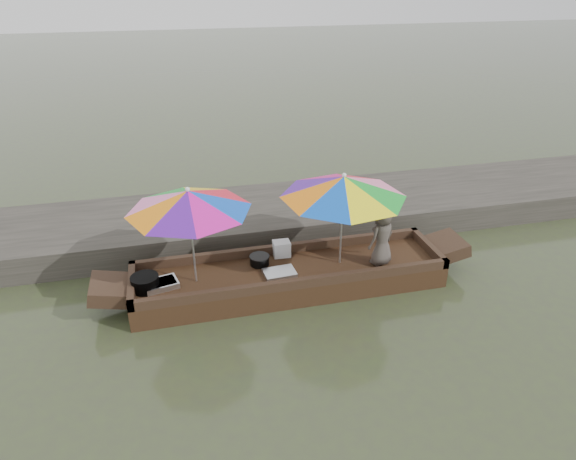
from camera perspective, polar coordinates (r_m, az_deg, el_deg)
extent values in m
plane|color=#3B4826|center=(8.40, 0.16, -6.39)|extent=(80.00, 80.00, 0.00)
cube|color=#2D2B26|center=(10.15, -2.83, 1.49)|extent=(22.00, 2.20, 0.50)
cube|color=black|center=(8.30, 0.17, -5.38)|extent=(4.95, 1.20, 0.35)
cylinder|color=black|center=(7.95, -15.59, -5.69)|extent=(0.42, 0.42, 0.22)
cube|color=silver|center=(7.98, -13.92, -5.88)|extent=(0.56, 0.44, 0.09)
cube|color=silver|center=(8.05, -0.94, -4.79)|extent=(0.51, 0.37, 0.06)
cylinder|color=black|center=(8.31, -3.18, -3.41)|extent=(0.31, 0.31, 0.14)
cube|color=silver|center=(8.52, -0.73, -2.09)|extent=(0.29, 0.23, 0.26)
imported|color=#4B433D|center=(8.26, 10.43, -0.72)|extent=(0.57, 0.48, 0.98)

